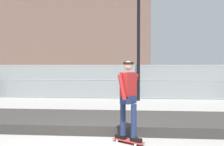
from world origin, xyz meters
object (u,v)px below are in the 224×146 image
(skater, at_px, (128,95))
(skateboard, at_px, (128,141))
(street_lamp, at_px, (139,18))
(parked_car_near, at_px, (55,81))

(skater, bearing_deg, skateboard, -123.69)
(street_lamp, distance_m, parked_car_near, 6.89)
(skater, distance_m, street_lamp, 8.25)
(skateboard, bearing_deg, street_lamp, 87.66)
(skater, distance_m, parked_car_near, 11.62)
(skateboard, distance_m, skater, 1.07)
(skateboard, xyz_separation_m, street_lamp, (0.31, 7.64, 4.18))
(skater, xyz_separation_m, street_lamp, (0.31, 7.64, 3.11))
(street_lamp, bearing_deg, skateboard, -92.34)
(skateboard, height_order, street_lamp, street_lamp)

